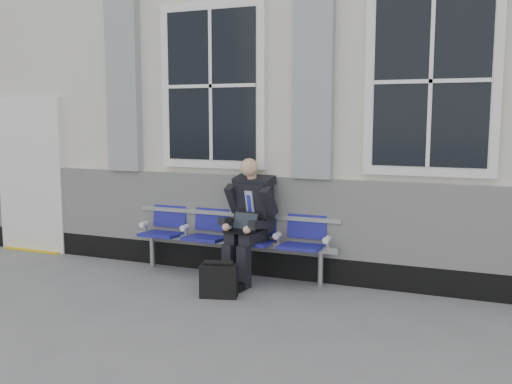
% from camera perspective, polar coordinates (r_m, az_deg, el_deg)
% --- Properties ---
extents(ground, '(70.00, 70.00, 0.00)m').
position_cam_1_polar(ground, '(5.17, 10.62, -14.05)').
color(ground, slate).
rests_on(ground, ground).
extents(station_building, '(14.40, 4.40, 4.49)m').
position_cam_1_polar(station_building, '(8.26, 15.83, 9.58)').
color(station_building, beige).
rests_on(station_building, ground).
extents(bench, '(2.60, 0.47, 0.91)m').
position_cam_1_polar(bench, '(6.79, -2.43, -3.83)').
color(bench, '#9EA0A3').
rests_on(bench, ground).
extents(businessman, '(0.60, 0.81, 1.43)m').
position_cam_1_polar(businessman, '(6.52, -0.66, -2.36)').
color(businessman, black).
rests_on(businessman, ground).
extents(briefcase, '(0.42, 0.26, 0.40)m').
position_cam_1_polar(briefcase, '(6.07, -3.74, -8.80)').
color(briefcase, black).
rests_on(briefcase, ground).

